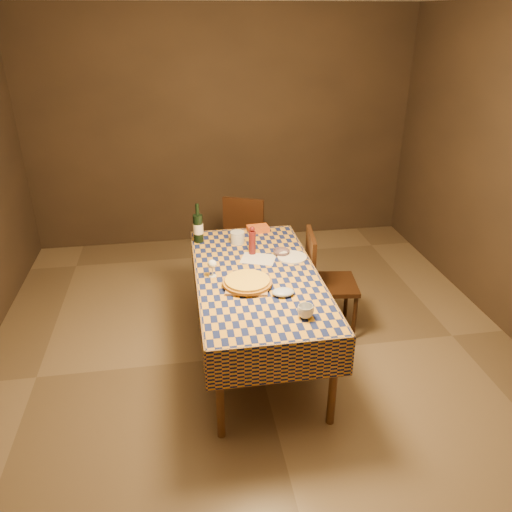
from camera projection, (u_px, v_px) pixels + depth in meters
The scene contains 16 objects.
room at pixel (257, 203), 3.58m from camera, with size 5.00×5.10×2.70m.
dining_table at pixel (257, 283), 3.87m from camera, with size 0.94×1.84×0.77m.
cutting_board at pixel (247, 285), 3.66m from camera, with size 0.30×0.30×0.02m, color #AA7F50.
pizza at pixel (247, 282), 3.65m from camera, with size 0.39×0.39×0.04m.
pepper_mill at pixel (252, 241), 4.11m from camera, with size 0.07×0.07×0.24m.
bowl at pixel (281, 252), 4.13m from camera, with size 0.14×0.14×0.04m, color #564148.
wine_glass at pixel (212, 265), 3.76m from camera, with size 0.07×0.07×0.14m.
wine_bottle at pixel (198, 228), 4.33m from camera, with size 0.10×0.10×0.35m.
deli_tub at pixel (238, 237), 4.34m from camera, with size 0.12×0.12×0.10m, color silver.
takeout_container at pixel (258, 229), 4.58m from camera, with size 0.19×0.13×0.05m, color #C7531A.
white_plate at pixel (292, 257), 4.08m from camera, with size 0.24×0.24×0.01m, color white.
tumbler at pixel (306, 311), 3.27m from camera, with size 0.11×0.11×0.09m, color silver.
flour_patch at pixel (258, 259), 4.07m from camera, with size 0.27×0.21×0.00m, color silver.
flour_bag at pixel (283, 292), 3.54m from camera, with size 0.16×0.12×0.05m, color #A4B7D2.
chair_far at pixel (246, 232), 5.21m from camera, with size 0.55×0.56×0.93m.
chair_right at pixel (323, 277), 4.31m from camera, with size 0.48×0.47×0.93m.
Camera 1 is at (-0.55, -3.34, 2.57)m, focal length 35.00 mm.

